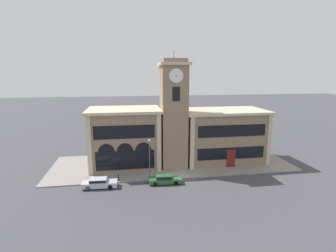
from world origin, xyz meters
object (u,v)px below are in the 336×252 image
(street_lamp, at_px, (150,153))
(bollard, at_px, (118,178))
(parked_car_mid, at_px, (165,179))
(parked_car_near, at_px, (99,183))

(street_lamp, distance_m, bollard, 5.82)
(parked_car_mid, height_order, bollard, parked_car_mid)
(parked_car_near, xyz_separation_m, parked_car_mid, (9.24, 0.00, -0.04))
(parked_car_mid, xyz_separation_m, street_lamp, (-2.00, 1.60, 3.47))
(street_lamp, bearing_deg, parked_car_near, -167.49)
(parked_car_near, bearing_deg, bollard, 34.64)
(parked_car_near, xyz_separation_m, bollard, (2.58, 1.62, -0.06))
(parked_car_near, distance_m, street_lamp, 8.17)
(parked_car_mid, distance_m, street_lamp, 4.31)
(parked_car_near, height_order, parked_car_mid, parked_car_near)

